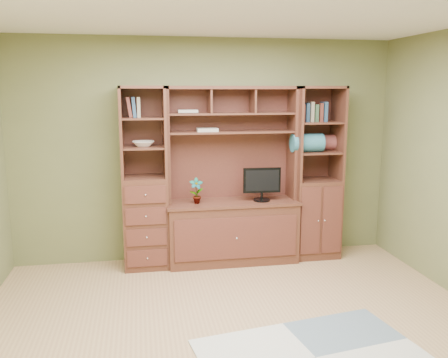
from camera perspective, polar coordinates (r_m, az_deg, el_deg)
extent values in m
cube|color=tan|center=(4.13, 2.16, -18.35)|extent=(4.60, 4.10, 0.04)
cube|color=white|center=(3.66, 2.46, 20.00)|extent=(4.60, 4.10, 0.04)
cube|color=olive|center=(5.63, -2.12, 3.46)|extent=(4.50, 0.04, 2.60)
cube|color=olive|center=(1.86, 16.07, -12.05)|extent=(4.50, 0.04, 2.60)
cube|color=#4C261A|center=(5.46, 1.03, 0.32)|extent=(1.54, 0.53, 2.05)
cube|color=#4C261A|center=(5.39, -9.53, 0.05)|extent=(0.50, 0.45, 2.05)
cube|color=#4C261A|center=(5.78, 10.97, 0.70)|extent=(0.55, 0.45, 2.05)
cube|color=#929797|center=(3.90, 10.98, -20.39)|extent=(1.85, 1.39, 0.01)
cube|color=black|center=(5.50, 4.59, 0.10)|extent=(0.45, 0.22, 0.54)
imported|color=#9F5C36|center=(5.39, -3.35, -1.43)|extent=(0.16, 0.11, 0.30)
cube|color=#ADA594|center=(5.43, -2.04, 5.95)|extent=(0.24, 0.17, 0.04)
imported|color=silver|center=(5.34, -9.68, 4.22)|extent=(0.24, 0.24, 0.06)
cube|color=#2C6373|center=(5.63, 9.96, 4.31)|extent=(0.37, 0.21, 0.21)
cube|color=brown|center=(5.86, 12.18, 4.32)|extent=(0.33, 0.18, 0.18)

